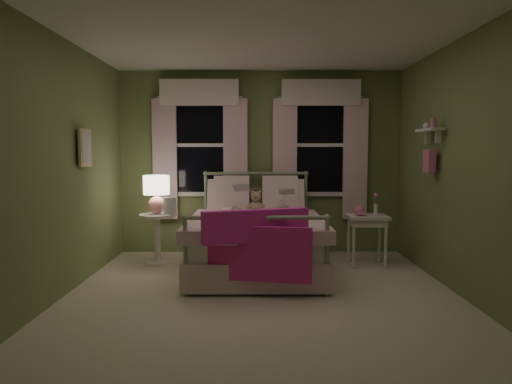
{
  "coord_description": "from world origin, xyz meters",
  "views": [
    {
      "loc": [
        -0.07,
        -4.45,
        1.45
      ],
      "look_at": [
        -0.06,
        0.69,
        1.0
      ],
      "focal_mm": 32.0,
      "sensor_mm": 36.0,
      "label": 1
    }
  ],
  "objects_px": {
    "table_lamp": "(156,191)",
    "nightstand_right": "(367,223)",
    "child_right": "(277,190)",
    "teddy_bear": "(256,204)",
    "child_left": "(234,188)",
    "nightstand_left": "(157,232)",
    "bed": "(256,240)"
  },
  "relations": [
    {
      "from": "child_right",
      "to": "teddy_bear",
      "type": "bearing_deg",
      "value": 24.68
    },
    {
      "from": "child_right",
      "to": "teddy_bear",
      "type": "distance_m",
      "value": 0.36
    },
    {
      "from": "child_left",
      "to": "nightstand_right",
      "type": "relative_size",
      "value": 1.3
    },
    {
      "from": "child_left",
      "to": "child_right",
      "type": "distance_m",
      "value": 0.56
    },
    {
      "from": "child_left",
      "to": "nightstand_left",
      "type": "xyz_separation_m",
      "value": [
        -1.0,
        -0.06,
        -0.57
      ]
    },
    {
      "from": "bed",
      "to": "teddy_bear",
      "type": "distance_m",
      "value": 0.49
    },
    {
      "from": "teddy_bear",
      "to": "table_lamp",
      "type": "height_order",
      "value": "table_lamp"
    },
    {
      "from": "table_lamp",
      "to": "nightstand_right",
      "type": "bearing_deg",
      "value": -2.45
    },
    {
      "from": "child_left",
      "to": "nightstand_right",
      "type": "bearing_deg",
      "value": 147.43
    },
    {
      "from": "child_right",
      "to": "table_lamp",
      "type": "xyz_separation_m",
      "value": [
        -1.56,
        -0.06,
        -0.01
      ]
    },
    {
      "from": "child_right",
      "to": "nightstand_left",
      "type": "height_order",
      "value": "child_right"
    },
    {
      "from": "table_lamp",
      "to": "nightstand_right",
      "type": "distance_m",
      "value": 2.73
    },
    {
      "from": "nightstand_left",
      "to": "nightstand_right",
      "type": "xyz_separation_m",
      "value": [
        2.7,
        -0.12,
        0.13
      ]
    },
    {
      "from": "child_right",
      "to": "nightstand_left",
      "type": "distance_m",
      "value": 1.66
    },
    {
      "from": "bed",
      "to": "child_left",
      "type": "distance_m",
      "value": 0.78
    },
    {
      "from": "nightstand_left",
      "to": "nightstand_right",
      "type": "distance_m",
      "value": 2.71
    },
    {
      "from": "teddy_bear",
      "to": "nightstand_left",
      "type": "relative_size",
      "value": 0.47
    },
    {
      "from": "child_left",
      "to": "teddy_bear",
      "type": "bearing_deg",
      "value": 123.74
    },
    {
      "from": "nightstand_left",
      "to": "table_lamp",
      "type": "distance_m",
      "value": 0.54
    },
    {
      "from": "table_lamp",
      "to": "nightstand_right",
      "type": "height_order",
      "value": "table_lamp"
    },
    {
      "from": "child_right",
      "to": "teddy_bear",
      "type": "relative_size",
      "value": 2.57
    },
    {
      "from": "child_left",
      "to": "table_lamp",
      "type": "bearing_deg",
      "value": -23.51
    },
    {
      "from": "teddy_bear",
      "to": "bed",
      "type": "bearing_deg",
      "value": -90.0
    },
    {
      "from": "child_left",
      "to": "teddy_bear",
      "type": "relative_size",
      "value": 2.71
    },
    {
      "from": "bed",
      "to": "nightstand_right",
      "type": "xyz_separation_m",
      "value": [
        1.42,
        0.25,
        0.17
      ]
    },
    {
      "from": "bed",
      "to": "teddy_bear",
      "type": "bearing_deg",
      "value": 90.0
    },
    {
      "from": "teddy_bear",
      "to": "nightstand_right",
      "type": "xyz_separation_m",
      "value": [
        1.42,
        -0.01,
        -0.24
      ]
    },
    {
      "from": "bed",
      "to": "nightstand_right",
      "type": "bearing_deg",
      "value": 9.95
    },
    {
      "from": "bed",
      "to": "table_lamp",
      "type": "relative_size",
      "value": 4.12
    },
    {
      "from": "bed",
      "to": "nightstand_right",
      "type": "relative_size",
      "value": 3.18
    },
    {
      "from": "nightstand_left",
      "to": "nightstand_right",
      "type": "height_order",
      "value": "same"
    },
    {
      "from": "teddy_bear",
      "to": "nightstand_right",
      "type": "height_order",
      "value": "teddy_bear"
    }
  ]
}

